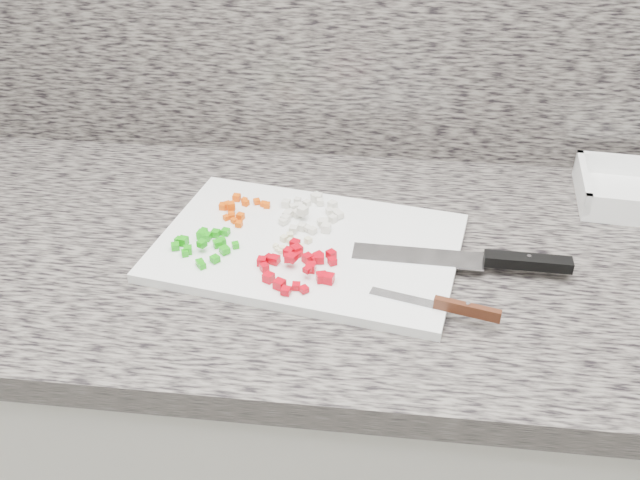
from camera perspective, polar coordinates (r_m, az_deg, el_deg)
The scene contains 10 objects.
cabinet at distance 1.38m, azimuth 1.10°, elevation -16.70°, with size 3.92×0.62×0.86m, color beige.
countertop at distance 1.07m, azimuth 1.36°, elevation -1.28°, with size 3.96×0.64×0.04m, color #67615B.
cutting_board at distance 1.04m, azimuth -0.96°, elevation -0.56°, with size 0.43×0.29×0.01m, color white.
carrot_pile at distance 1.12m, azimuth -6.64°, elevation 2.58°, with size 0.08×0.09×0.02m.
onion_pile at distance 1.10m, azimuth -0.78°, elevation 2.20°, with size 0.10×0.11×0.02m.
green_pepper_pile at distance 1.04m, azimuth -9.31°, elevation -0.28°, with size 0.10×0.10×0.02m.
red_pepper_pile at distance 0.98m, azimuth -1.73°, elevation -1.99°, with size 0.11×0.12×0.02m.
garlic_pile at distance 1.03m, azimuth -2.33°, elevation -0.22°, with size 0.06×0.05×0.01m.
chef_knife at distance 1.02m, azimuth 13.40°, elevation -1.56°, with size 0.30×0.05×0.02m.
paring_knife at distance 0.93m, azimuth 10.38°, elevation -5.24°, with size 0.17×0.05×0.02m.
Camera 1 is at (0.08, 0.57, 1.50)m, focal length 40.00 mm.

